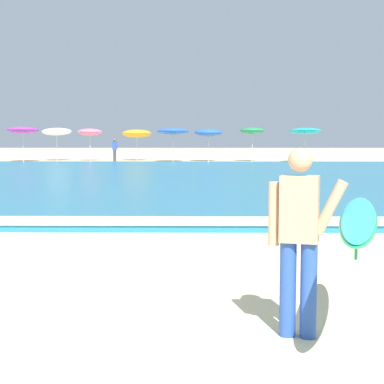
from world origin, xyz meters
TOP-DOWN VIEW (x-y plane):
  - ground_plane at (0.00, 0.00)m, footprint 160.00×160.00m
  - sea at (0.00, 19.91)m, footprint 120.00×28.00m
  - surf_foam at (0.00, 6.51)m, footprint 120.00×1.28m
  - surfer_with_board at (2.94, -0.18)m, footprint 1.25×2.48m
  - beach_umbrella_0 at (-10.14, 36.20)m, footprint 2.10×2.12m
  - beach_umbrella_1 at (-8.23, 37.82)m, footprint 2.06×2.10m
  - beach_umbrella_2 at (-5.87, 37.64)m, footprint 1.70×1.72m
  - beach_umbrella_3 at (-2.64, 38.03)m, footprint 2.07×2.09m
  - beach_umbrella_4 at (-0.03, 36.20)m, footprint 2.14×2.16m
  - beach_umbrella_5 at (2.36, 37.06)m, footprint 1.92×1.93m
  - beach_umbrella_6 at (5.36, 37.12)m, footprint 1.70×1.72m
  - beach_umbrella_7 at (8.79, 35.93)m, footprint 2.10×2.13m
  - beachgoer_near_row_left at (-3.82, 35.19)m, footprint 0.32×0.20m

SIDE VIEW (x-z plane):
  - ground_plane at x=0.00m, z-range 0.00..0.00m
  - sea at x=0.00m, z-range 0.00..0.14m
  - surf_foam at x=0.00m, z-range 0.14..0.15m
  - beachgoer_near_row_left at x=-3.82m, z-range 0.05..1.63m
  - surfer_with_board at x=2.94m, z-range 0.17..1.90m
  - beach_umbrella_3 at x=-2.64m, z-range 0.79..3.03m
  - beach_umbrella_5 at x=2.36m, z-range 0.85..3.10m
  - beach_umbrella_2 at x=-5.87m, z-range 0.87..3.15m
  - beach_umbrella_1 at x=-8.23m, z-range 0.86..3.23m
  - beach_umbrella_4 at x=-0.03m, z-range 0.90..3.22m
  - beach_umbrella_7 at x=8.79m, z-range 0.89..3.23m
  - beach_umbrella_6 at x=5.36m, z-range 0.92..3.28m
  - beach_umbrella_0 at x=-10.14m, z-range 0.94..3.34m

